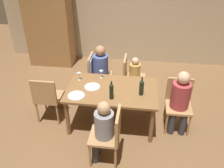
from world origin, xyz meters
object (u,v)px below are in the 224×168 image
chair_near (110,133)px  person_child_small (136,74)px  chair_left_end (47,96)px  person_man_guest (102,68)px  wine_glass_near_left (79,75)px  dinner_plate_guest_left (92,87)px  dining_table (112,93)px  armoire_cabinet (49,22)px  chair_right_end (179,101)px  person_woman_host (102,127)px  wine_bottle_dark_red (142,87)px  person_man_bearded (180,98)px  dinner_plate_host (76,96)px  wine_bottle_tall_green (111,91)px  wine_glass_centre (101,73)px  chair_far_right (130,75)px  chair_far_left (95,70)px  handbag (58,101)px

chair_near → person_child_small: (0.29, 1.72, 0.03)m
chair_left_end → person_man_guest: 1.27m
wine_glass_near_left → dinner_plate_guest_left: size_ratio=0.56×
dining_table → chair_left_end: size_ratio=1.69×
wine_glass_near_left → chair_near: bearing=-56.5°
dining_table → armoire_cabinet: bearing=130.1°
person_man_guest → wine_glass_near_left: (-0.30, -0.64, 0.18)m
armoire_cabinet → chair_right_end: size_ratio=2.37×
person_woman_host → wine_bottle_dark_red: 0.96m
chair_left_end → chair_right_end: bearing=4.3°
chair_right_end → person_man_bearded: person_man_bearded is taller
wine_glass_near_left → dinner_plate_host: wine_glass_near_left is taller
armoire_cabinet → person_man_guest: size_ratio=1.90×
dining_table → person_child_small: size_ratio=1.66×
person_woman_host → wine_glass_near_left: 1.26m
chair_right_end → wine_bottle_tall_green: bearing=17.9°
person_woman_host → dinner_plate_host: person_woman_host is taller
wine_bottle_dark_red → wine_glass_centre: (-0.74, 0.45, -0.04)m
chair_far_right → chair_left_end: (-1.42, -0.95, 0.00)m
wine_bottle_tall_green → armoire_cabinet: bearing=127.2°
dinner_plate_guest_left → chair_left_end: bearing=-173.2°
dining_table → wine_glass_near_left: size_ratio=10.42×
chair_near → wine_bottle_dark_red: (0.41, 0.76, 0.35)m
wine_bottle_dark_red → wine_glass_near_left: 1.17m
chair_near → chair_far_right: (0.18, 1.72, 0.00)m
chair_right_end → person_man_guest: person_man_guest is taller
chair_near → person_child_small: person_child_small is taller
wine_glass_near_left → wine_glass_centre: size_ratio=1.00×
person_woman_host → person_man_guest: (-0.30, 1.72, 0.03)m
wine_bottle_tall_green → chair_far_right: bearing=78.3°
chair_near → person_man_guest: person_man_guest is taller
chair_far_left → chair_far_right: same height
chair_near → handbag: size_ratio=3.29×
chair_right_end → wine_glass_centre: 1.46m
dining_table → person_child_small: 0.94m
person_woman_host → wine_glass_centre: size_ratio=7.26×
person_woman_host → dining_table: bearing=-1.7°
person_man_guest → handbag: size_ratio=4.09×
armoire_cabinet → person_man_guest: (1.55, -1.37, -0.44)m
chair_far_right → person_woman_host: (-0.29, -1.72, 0.10)m
wine_bottle_tall_green → wine_bottle_dark_red: 0.50m
dinner_plate_guest_left → wine_bottle_dark_red: bearing=-7.3°
dinner_plate_host → person_woman_host: bearing=-47.3°
chair_far_left → wine_glass_near_left: bearing=-13.6°
person_woman_host → wine_bottle_tall_green: (0.05, 0.59, 0.25)m
person_man_guest → wine_glass_near_left: 0.73m
dining_table → dinner_plate_guest_left: dinner_plate_guest_left is taller
person_child_small → wine_glass_centre: bearing=-50.4°
person_woman_host → handbag: person_woman_host is taller
chair_left_end → wine_bottle_tall_green: size_ratio=2.84×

